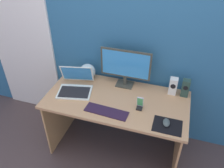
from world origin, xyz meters
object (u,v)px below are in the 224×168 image
object	(u,v)px
fishbowl	(88,72)
phone_in_dock	(140,105)
keyboard_external	(106,111)
speaker_near_monitor	(173,86)
laptop	(76,86)
mouse	(166,123)
monitor	(125,66)
speaker_right	(185,88)

from	to	relation	value
fishbowl	phone_in_dock	xyz separation A→B (m)	(0.66, -0.33, -0.04)
keyboard_external	speaker_near_monitor	bearing A→B (deg)	43.84
speaker_near_monitor	fishbowl	size ratio (longest dim) A/B	1.03
laptop	mouse	bearing A→B (deg)	-13.06
monitor	phone_in_dock	distance (m)	0.44
speaker_near_monitor	fishbowl	bearing A→B (deg)	-179.95
speaker_right	phone_in_dock	distance (m)	0.51
monitor	phone_in_dock	size ratio (longest dim) A/B	3.78
speaker_right	fishbowl	world-z (taller)	speaker_right
laptop	mouse	xyz separation A→B (m)	(0.96, -0.22, -0.03)
speaker_right	laptop	distance (m)	1.11
laptop	keyboard_external	world-z (taller)	laptop
speaker_near_monitor	keyboard_external	xyz separation A→B (m)	(-0.55, -0.47, -0.09)
speaker_near_monitor	keyboard_external	world-z (taller)	speaker_near_monitor
monitor	speaker_right	bearing A→B (deg)	0.37
fishbowl	speaker_right	bearing A→B (deg)	0.04
phone_in_dock	keyboard_external	bearing A→B (deg)	-153.88
laptop	fishbowl	xyz separation A→B (m)	(0.04, 0.24, 0.04)
laptop	speaker_right	bearing A→B (deg)	12.49
monitor	mouse	world-z (taller)	monitor
speaker_right	keyboard_external	size ratio (longest dim) A/B	0.46
laptop	phone_in_dock	xyz separation A→B (m)	(0.70, -0.09, -0.00)
speaker_right	fishbowl	xyz separation A→B (m)	(-1.05, -0.00, -0.01)
keyboard_external	mouse	distance (m)	0.55
laptop	fishbowl	distance (m)	0.25
monitor	speaker_right	distance (m)	0.64
monitor	keyboard_external	bearing A→B (deg)	-96.13
fishbowl	monitor	bearing A→B (deg)	-0.43
monitor	keyboard_external	distance (m)	0.52
keyboard_external	mouse	bearing A→B (deg)	3.98
mouse	speaker_near_monitor	bearing A→B (deg)	83.49
keyboard_external	monitor	bearing A→B (deg)	87.15
fishbowl	phone_in_dock	world-z (taller)	fishbowl
laptop	mouse	size ratio (longest dim) A/B	4.05
speaker_near_monitor	fishbowl	distance (m)	0.93
fishbowl	mouse	world-z (taller)	fishbowl
speaker_near_monitor	phone_in_dock	world-z (taller)	speaker_near_monitor
speaker_right	speaker_near_monitor	distance (m)	0.12
speaker_right	phone_in_dock	world-z (taller)	speaker_right
laptop	keyboard_external	bearing A→B (deg)	-28.93
laptop	fishbowl	size ratio (longest dim) A/B	2.31
keyboard_external	laptop	bearing A→B (deg)	154.35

